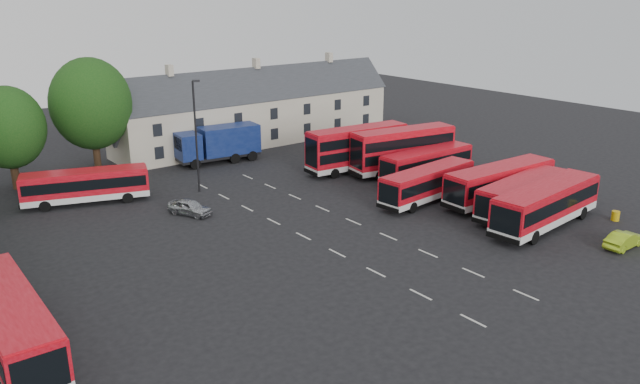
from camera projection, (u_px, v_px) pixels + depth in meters
The scene contains 17 objects.
ground at pixel (320, 244), 45.48m from camera, with size 140.00×140.00×0.00m, color black.
lane_markings at pixel (329, 229), 48.44m from camera, with size 5.15×33.80×0.01m.
terrace_houses at pixel (258, 110), 74.95m from camera, with size 35.70×7.13×10.06m.
bus_row_a at pixel (547, 202), 48.21m from camera, with size 12.15×3.72×3.38m.
bus_row_b at pixel (522, 193), 51.13m from camera, with size 10.99×3.70×3.05m.
bus_row_c at pixel (500, 181), 53.91m from camera, with size 11.69×3.13×3.28m.
bus_row_d at pixel (428, 182), 54.27m from camera, with size 10.64×3.36×2.96m.
bus_row_e at pixel (427, 162), 60.50m from camera, with size 10.54×2.51×2.98m.
bus_dd_south at pixel (403, 148), 62.48m from camera, with size 11.32×4.32×4.53m.
bus_dd_north at pixel (357, 146), 63.27m from camera, with size 11.18×3.67×4.50m.
bus_west at pixel (10, 320), 31.18m from camera, with size 2.92×11.74×3.31m.
bus_north at pixel (86, 184), 53.68m from camera, with size 10.61×5.55×2.94m.
box_truck at pixel (219, 143), 66.45m from camera, with size 9.10×3.78×3.87m.
silver_car at pixel (190, 207), 51.28m from camera, with size 1.53×3.80×1.30m, color #A9ACB1.
lime_car at pixel (624, 240), 44.75m from camera, with size 1.27×3.65×1.20m, color #95BD1D.
grit_bin at pixel (615, 216), 50.08m from camera, with size 0.63×0.63×0.79m, color #C59F0B.
lamppost at pixel (196, 134), 55.70m from camera, with size 0.71×0.42×10.22m.
Camera 1 is at (-25.93, -33.12, 17.71)m, focal length 35.00 mm.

